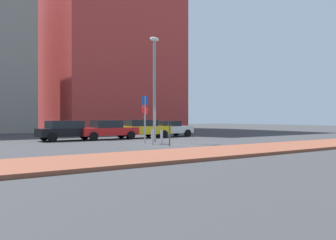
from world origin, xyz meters
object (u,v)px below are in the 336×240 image
object	(u,v)px
parked_car_black	(68,130)
traffic_bollard_mid	(162,137)
parked_car_white	(168,128)
street_lamp	(154,81)
traffic_bollard_near	(152,137)
parking_sign_post	(145,113)
parking_meter	(169,130)
parked_car_red	(108,130)
parked_car_yellow	(142,128)

from	to	relation	value
parked_car_black	traffic_bollard_mid	xyz separation A→B (m)	(3.67, -7.05, -0.31)
parked_car_white	street_lamp	distance (m)	7.60
street_lamp	traffic_bollard_near	distance (m)	4.29
parked_car_black	traffic_bollard_mid	distance (m)	7.96
parking_sign_post	parking_meter	bearing A→B (deg)	-89.22
street_lamp	traffic_bollard_mid	bearing A→B (deg)	-110.50
parked_car_black	street_lamp	size ratio (longest dim) A/B	0.64
traffic_bollard_mid	parking_sign_post	bearing A→B (deg)	96.38
parked_car_white	traffic_bollard_mid	size ratio (longest dim) A/B	4.94
parked_car_red	traffic_bollard_near	size ratio (longest dim) A/B	5.07
parked_car_black	traffic_bollard_near	size ratio (longest dim) A/B	5.04
parked_car_black	parking_meter	xyz separation A→B (m)	(3.51, -8.16, 0.18)
parked_car_red	parking_meter	world-z (taller)	parking_meter
parked_car_black	parking_sign_post	world-z (taller)	parking_sign_post
parking_meter	street_lamp	bearing A→B (deg)	73.52
parked_car_black	parked_car_red	size ratio (longest dim) A/B	0.99
parked_car_black	parking_meter	size ratio (longest dim) A/B	3.11
parked_car_yellow	parking_sign_post	distance (m)	5.99
parked_car_black	parked_car_yellow	distance (m)	6.22
parked_car_red	parked_car_yellow	xyz separation A→B (m)	(3.16, 0.10, 0.04)
parked_car_white	parked_car_red	bearing A→B (deg)	-176.17
parked_car_red	street_lamp	distance (m)	5.98
parked_car_red	traffic_bollard_near	world-z (taller)	parked_car_red
parked_car_red	traffic_bollard_near	bearing A→B (deg)	-87.54
parked_car_yellow	parking_sign_post	xyz separation A→B (m)	(-2.74, -5.19, 1.18)
parked_car_black	parking_sign_post	bearing A→B (deg)	-56.81
parked_car_yellow	parked_car_white	size ratio (longest dim) A/B	1.04
parked_car_black	parked_car_white	size ratio (longest dim) A/B	1.03
parked_car_white	parked_car_yellow	bearing A→B (deg)	-173.84
parking_meter	traffic_bollard_mid	distance (m)	1.22
street_lamp	parked_car_red	bearing A→B (deg)	107.07
parked_car_black	parked_car_yellow	bearing A→B (deg)	-1.10
parked_car_black	traffic_bollard_near	bearing A→B (deg)	-62.98
street_lamp	traffic_bollard_near	world-z (taller)	street_lamp
parked_car_yellow	traffic_bollard_near	bearing A→B (deg)	-114.30
parked_car_black	parked_car_yellow	size ratio (longest dim) A/B	0.99
parked_car_red	parked_car_white	bearing A→B (deg)	3.83
parked_car_yellow	traffic_bollard_near	size ratio (longest dim) A/B	5.12
parked_car_yellow	traffic_bollard_near	distance (m)	7.03
parked_car_yellow	parked_car_black	bearing A→B (deg)	178.90
parked_car_black	parking_sign_post	size ratio (longest dim) A/B	1.47
parked_car_red	parked_car_white	distance (m)	5.92
parked_car_black	parked_car_red	distance (m)	3.06
parked_car_red	parking_sign_post	xyz separation A→B (m)	(0.42, -5.09, 1.21)
parking_sign_post	street_lamp	xyz separation A→B (m)	(1.01, 0.44, 2.27)
parking_sign_post	traffic_bollard_mid	distance (m)	2.32
parked_car_red	traffic_bollard_mid	xyz separation A→B (m)	(0.61, -6.83, -0.30)
parked_car_black	street_lamp	distance (m)	7.47
parking_sign_post	traffic_bollard_near	distance (m)	1.94
parked_car_yellow	parked_car_white	bearing A→B (deg)	6.16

